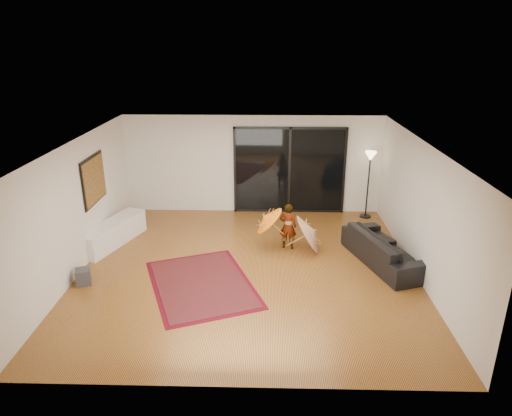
{
  "coord_description": "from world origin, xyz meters",
  "views": [
    {
      "loc": [
        0.4,
        -8.62,
        4.62
      ],
      "look_at": [
        0.15,
        0.78,
        1.1
      ],
      "focal_mm": 32.0,
      "sensor_mm": 36.0,
      "label": 1
    }
  ],
  "objects_px": {
    "sofa": "(385,249)",
    "ottoman": "(376,245)",
    "media_console": "(113,233)",
    "child": "(288,226)"
  },
  "relations": [
    {
      "from": "child",
      "to": "media_console",
      "type": "bearing_deg",
      "value": 10.65
    },
    {
      "from": "media_console",
      "to": "sofa",
      "type": "height_order",
      "value": "sofa"
    },
    {
      "from": "ottoman",
      "to": "sofa",
      "type": "bearing_deg",
      "value": -85.18
    },
    {
      "from": "sofa",
      "to": "ottoman",
      "type": "bearing_deg",
      "value": -13.76
    },
    {
      "from": "media_console",
      "to": "child",
      "type": "relative_size",
      "value": 1.81
    },
    {
      "from": "media_console",
      "to": "child",
      "type": "xyz_separation_m",
      "value": [
        4.13,
        -0.12,
        0.27
      ]
    },
    {
      "from": "media_console",
      "to": "sofa",
      "type": "relative_size",
      "value": 0.86
    },
    {
      "from": "media_console",
      "to": "ottoman",
      "type": "xyz_separation_m",
      "value": [
        6.15,
        -0.28,
        -0.1
      ]
    },
    {
      "from": "media_console",
      "to": "sofa",
      "type": "bearing_deg",
      "value": 11.7
    },
    {
      "from": "sofa",
      "to": "ottoman",
      "type": "xyz_separation_m",
      "value": [
        -0.05,
        0.54,
        -0.16
      ]
    }
  ]
}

